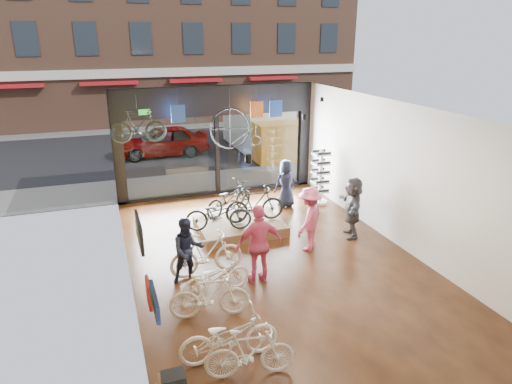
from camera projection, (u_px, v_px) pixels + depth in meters
name	position (u px, v px, depth m)	size (l,w,h in m)	color
ground_plane	(281.00, 269.00, 11.13)	(7.00, 12.00, 0.04)	black
ceiling	(284.00, 112.00, 9.87)	(7.00, 12.00, 0.04)	black
wall_left	(124.00, 214.00, 9.41)	(0.04, 12.00, 3.80)	olive
wall_right	(410.00, 180.00, 11.59)	(0.04, 12.00, 3.80)	beige
wall_back	(485.00, 363.00, 5.12)	(7.00, 0.04, 3.80)	beige
storefront	(217.00, 141.00, 15.86)	(7.00, 0.26, 3.80)	black
exit_sign	(144.00, 112.00, 14.63)	(0.35, 0.06, 0.18)	#198C26
street_road	(176.00, 141.00, 24.52)	(30.00, 18.00, 0.02)	black
sidewalk_near	(210.00, 182.00, 17.53)	(30.00, 2.40, 0.12)	slate
sidewalk_far	(165.00, 127.00, 28.07)	(30.00, 2.00, 0.12)	slate
opposite_building	(151.00, 7.00, 28.04)	(26.00, 5.00, 14.00)	brown
street_car	(163.00, 141.00, 21.26)	(1.69, 4.19, 1.43)	gray
box_truck	(264.00, 126.00, 21.63)	(2.20, 6.60, 2.60)	silver
floor_bike_1	(250.00, 353.00, 7.48)	(0.43, 1.52, 0.91)	silver
floor_bike_2	(229.00, 336.00, 7.88)	(0.62, 1.76, 0.93)	silver
floor_bike_3	(209.00, 296.00, 9.07)	(0.46, 1.62, 0.98)	silver
floor_bike_4	(216.00, 277.00, 9.92)	(0.55, 1.57, 0.83)	silver
floor_bike_5	(206.00, 254.00, 10.71)	(0.50, 1.77, 1.06)	silver
display_platform	(240.00, 226.00, 13.19)	(2.40, 1.80, 0.30)	#57321D
display_bike_left	(218.00, 214.00, 12.44)	(0.63, 1.80, 0.95)	black
display_bike_mid	(255.00, 204.00, 13.01)	(0.49, 1.73, 1.04)	black
display_bike_right	(229.00, 199.00, 13.59)	(0.64, 1.82, 0.96)	black
customer_1	(188.00, 250.00, 10.33)	(0.76, 0.59, 1.55)	#161C33
customer_2	(259.00, 244.00, 10.25)	(1.10, 0.46, 1.88)	#CC4C72
customer_3	(309.00, 219.00, 11.87)	(1.11, 0.64, 1.72)	#CC4C72
customer_4	(286.00, 184.00, 14.91)	(0.78, 0.51, 1.59)	#161C33
customer_5	(352.00, 207.00, 12.67)	(1.60, 0.51, 1.73)	#3F3F44
sunglasses_rack	(320.00, 177.00, 15.13)	(0.54, 0.45, 1.84)	white
wall_merch	(155.00, 337.00, 6.52)	(0.40, 2.40, 2.60)	navy
penny_farthing	(238.00, 130.00, 14.74)	(1.66, 0.06, 1.33)	black
hung_bike	(138.00, 126.00, 13.06)	(0.45, 1.58, 0.95)	black
jersey_left	(178.00, 114.00, 14.33)	(0.45, 0.03, 0.55)	#1E3F99
jersey_mid	(257.00, 110.00, 15.14)	(0.45, 0.03, 0.55)	#CC5919
jersey_right	(276.00, 109.00, 15.35)	(0.45, 0.03, 0.55)	#1E3F99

